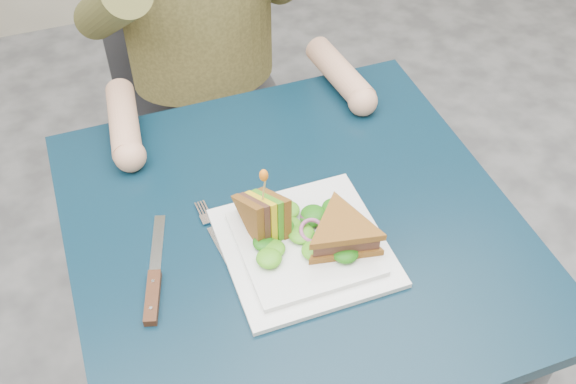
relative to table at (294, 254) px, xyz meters
name	(u,v)px	position (x,y,z in m)	size (l,w,h in m)	color
table	(294,254)	(0.00, 0.00, 0.00)	(0.75, 0.75, 0.73)	black
chair	(197,76)	(0.00, 0.72, -0.11)	(0.42, 0.40, 0.93)	#47474C
plate	(304,245)	(0.00, -0.06, 0.09)	(0.26, 0.26, 0.02)	white
sandwich_flat	(342,233)	(0.05, -0.08, 0.12)	(0.16, 0.16, 0.05)	brown
sandwich_upright	(265,216)	(-0.05, -0.01, 0.13)	(0.08, 0.13, 0.13)	brown
fork	(217,240)	(-0.13, 0.01, 0.08)	(0.03, 0.18, 0.01)	silver
knife	(154,287)	(-0.25, -0.05, 0.09)	(0.08, 0.22, 0.02)	silver
toothpick	(264,188)	(-0.05, -0.01, 0.20)	(0.00, 0.00, 0.06)	tan
toothpick_frill	(264,175)	(-0.05, -0.01, 0.23)	(0.01, 0.01, 0.02)	orange
lettuce_spill	(305,232)	(0.00, -0.05, 0.11)	(0.15, 0.13, 0.02)	#337A14
onion_ring	(312,231)	(0.01, -0.05, 0.11)	(0.04, 0.04, 0.01)	#9E4C7A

